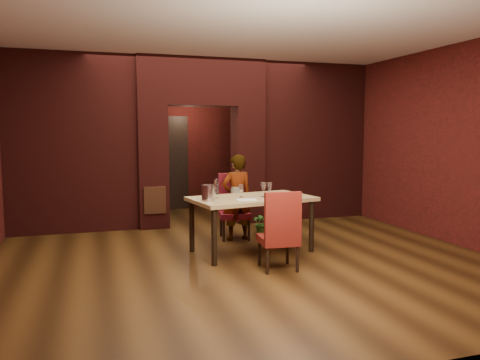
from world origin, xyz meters
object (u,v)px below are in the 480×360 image
at_px(chair_near, 278,230).
at_px(wine_bucket, 208,193).
at_px(wine_glass_a, 241,191).
at_px(wine_glass_c, 270,190).
at_px(water_bottle, 216,188).
at_px(dining_table, 252,224).
at_px(chair_far, 235,207).
at_px(person_seated, 237,197).
at_px(wine_glass_b, 264,190).
at_px(potted_plant, 263,223).

bearing_deg(chair_near, wine_bucket, -40.61).
height_order(wine_glass_a, wine_glass_c, wine_glass_c).
relative_size(wine_glass_c, water_bottle, 0.75).
relative_size(dining_table, wine_bucket, 7.86).
bearing_deg(wine_glass_c, chair_near, -103.83).
xyz_separation_m(wine_glass_a, wine_glass_c, (0.42, -0.11, 0.01)).
height_order(chair_far, person_seated, person_seated).
height_order(chair_near, wine_glass_b, same).
relative_size(chair_far, chair_near, 1.04).
bearing_deg(wine_bucket, chair_near, -45.56).
distance_m(wine_glass_b, water_bottle, 0.71).
bearing_deg(potted_plant, chair_near, -104.91).
height_order(wine_bucket, potted_plant, wine_bucket).
height_order(dining_table, person_seated, person_seated).
bearing_deg(chair_far, wine_glass_a, -91.62).
bearing_deg(potted_plant, water_bottle, -138.65).
xyz_separation_m(chair_far, wine_bucket, (-0.72, -1.08, 0.40)).
distance_m(wine_glass_a, water_bottle, 0.38).
bearing_deg(wine_glass_c, water_bottle, 168.99).
bearing_deg(person_seated, dining_table, 83.93).
bearing_deg(dining_table, chair_near, -97.03).
distance_m(wine_glass_c, water_bottle, 0.80).
relative_size(dining_table, wine_glass_b, 8.32).
bearing_deg(chair_far, person_seated, -75.55).
bearing_deg(wine_glass_b, water_bottle, 171.55).
bearing_deg(person_seated, wine_glass_b, 96.24).
bearing_deg(chair_far, chair_near, -79.94).
bearing_deg(dining_table, water_bottle, 160.99).
xyz_separation_m(wine_glass_b, water_bottle, (-0.71, 0.10, 0.03)).
xyz_separation_m(dining_table, potted_plant, (0.58, 1.05, -0.20)).
relative_size(water_bottle, potted_plant, 0.66).
relative_size(person_seated, water_bottle, 5.06).
bearing_deg(person_seated, water_bottle, 48.55).
relative_size(dining_table, person_seated, 1.24).
relative_size(dining_table, chair_near, 1.70).
bearing_deg(dining_table, wine_glass_c, -24.26).
relative_size(wine_glass_b, water_bottle, 0.76).
distance_m(chair_far, wine_glass_c, 1.09).
height_order(wine_glass_a, potted_plant, wine_glass_a).
bearing_deg(wine_glass_a, wine_bucket, -159.86).
height_order(chair_far, potted_plant, chair_far).
bearing_deg(wine_glass_b, person_seated, 101.20).
bearing_deg(wine_glass_b, potted_plant, 69.84).
bearing_deg(wine_glass_c, wine_bucket, -174.17).
bearing_deg(wine_glass_c, wine_glass_b, 148.61).
relative_size(person_seated, wine_glass_b, 6.69).
xyz_separation_m(chair_far, wine_glass_b, (0.17, -0.93, 0.40)).
distance_m(chair_near, wine_glass_a, 1.08).
distance_m(chair_near, wine_glass_c, 0.99).
relative_size(chair_near, wine_glass_c, 4.98).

